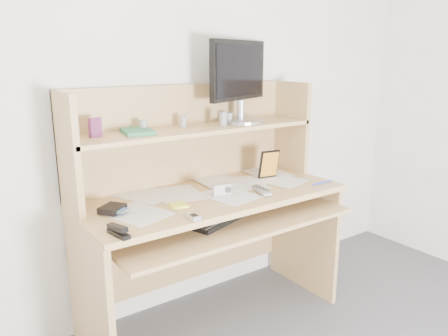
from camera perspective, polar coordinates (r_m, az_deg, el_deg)
back_wall at (r=2.47m, az=-5.72°, el=9.68°), size 3.60×0.04×2.50m
desk at (r=2.38m, az=-2.51°, el=-4.15°), size 1.40×0.70×1.30m
paper_clutter at (r=2.29m, az=-1.44°, el=-3.28°), size 1.32×0.54×0.01m
keyboard at (r=2.26m, az=0.03°, el=-5.91°), size 0.53×0.33×0.03m
tv_remote at (r=2.31m, az=4.91°, el=-2.90°), size 0.09×0.17×0.02m
flip_phone at (r=1.94m, az=-4.08°, el=-6.25°), size 0.04×0.08×0.02m
stapler at (r=1.81m, az=-13.63°, el=-7.90°), size 0.06×0.13×0.04m
wallet at (r=2.07m, az=-14.38°, el=-5.18°), size 0.14×0.14×0.03m
sticky_note_pad at (r=2.12m, az=-5.99°, el=-4.83°), size 0.10×0.10×0.01m
digital_camera at (r=2.24m, az=-0.37°, el=-2.82°), size 0.10×0.05×0.06m
game_case at (r=2.55m, az=5.88°, el=0.50°), size 0.12×0.03×0.17m
blue_pen at (r=2.52m, az=12.76°, el=-1.86°), size 0.15×0.01×0.01m
card_box at (r=2.13m, az=-16.48°, el=5.09°), size 0.07×0.04×0.09m
shelf_book at (r=2.19m, az=-11.23°, el=4.70°), size 0.17×0.21×0.02m
chip_stack_a at (r=2.24m, az=-10.50°, el=5.45°), size 0.04×0.04×0.06m
chip_stack_b at (r=2.35m, az=-5.36°, el=6.09°), size 0.04×0.04×0.06m
chip_stack_c at (r=2.50m, az=0.59°, el=6.58°), size 0.05×0.05×0.06m
chip_stack_d at (r=2.39m, az=-0.13°, el=6.42°), size 0.06×0.06×0.08m
monitor at (r=2.52m, az=2.00°, el=11.54°), size 0.50×0.28×0.46m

